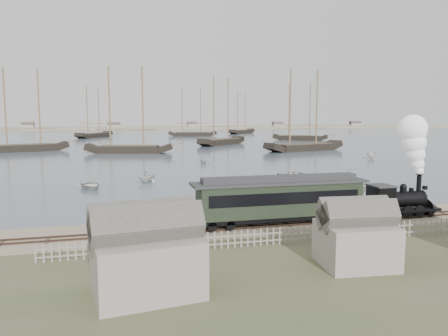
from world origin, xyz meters
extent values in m
plane|color=gray|center=(0.00, 0.00, 0.00)|extent=(600.00, 600.00, 0.00)
cube|color=#414F5E|center=(0.00, 170.00, 0.03)|extent=(600.00, 336.00, 0.06)
cube|color=#3C2921|center=(0.00, -2.50, 0.10)|extent=(120.00, 0.08, 0.12)
cube|color=#3C2921|center=(0.00, -1.50, 0.10)|extent=(120.00, 0.08, 0.12)
cube|color=#42352A|center=(0.00, -2.00, 0.03)|extent=(120.00, 1.80, 0.06)
cube|color=tan|center=(0.00, 250.00, 0.00)|extent=(500.00, 20.00, 1.80)
cube|color=black|center=(12.71, -2.00, 0.66)|extent=(6.12, 1.80, 0.23)
cylinder|color=black|center=(12.35, -2.00, 1.56)|extent=(3.78, 1.35, 1.35)
cube|color=black|center=(10.37, -2.00, 1.74)|extent=(1.62, 1.98, 2.07)
cube|color=#303032|center=(10.37, -2.00, 2.82)|extent=(1.80, 2.16, 0.11)
cylinder|color=black|center=(14.06, -2.00, 2.77)|extent=(0.40, 0.40, 1.44)
sphere|color=black|center=(12.53, -2.00, 2.61)|extent=(0.58, 0.58, 0.58)
cone|color=black|center=(15.59, -2.00, 0.57)|extent=(1.26, 1.80, 1.80)
cube|color=black|center=(14.69, -2.00, 2.46)|extent=(0.32, 0.32, 0.32)
cube|color=black|center=(1.31, -2.00, 0.72)|extent=(14.16, 2.33, 0.35)
cube|color=black|center=(1.31, -2.00, 2.13)|extent=(13.14, 2.53, 2.53)
cube|color=black|center=(1.31, -3.28, 2.38)|extent=(12.13, 0.06, 0.91)
cube|color=black|center=(1.31, -0.72, 2.38)|extent=(12.13, 0.06, 0.91)
cube|color=#303032|center=(1.31, -2.00, 3.45)|extent=(14.16, 2.73, 0.18)
cube|color=#303032|center=(1.31, -2.00, 3.75)|extent=(12.64, 1.21, 0.45)
imported|color=beige|center=(1.35, 1.29, 0.42)|extent=(3.27, 4.33, 0.85)
imported|color=beige|center=(-14.10, 19.61, 0.48)|extent=(4.87, 4.22, 0.84)
imported|color=beige|center=(-7.17, 23.19, 0.81)|extent=(3.70, 3.77, 1.51)
imported|color=beige|center=(13.39, 7.17, 0.78)|extent=(3.74, 1.44, 1.44)
imported|color=beige|center=(13.13, 23.17, 0.48)|extent=(2.94, 4.10, 0.85)
imported|color=beige|center=(19.53, 18.60, 0.83)|extent=(3.38, 3.62, 1.55)
imported|color=beige|center=(38.98, 43.37, 0.76)|extent=(3.40, 3.63, 1.40)
imported|color=beige|center=(4.64, 43.68, 0.79)|extent=(2.96, 2.62, 1.45)
camera|label=1|loc=(-11.46, -33.75, 8.65)|focal=35.00mm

